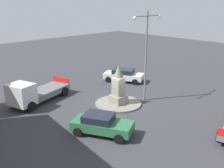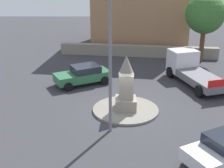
% 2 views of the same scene
% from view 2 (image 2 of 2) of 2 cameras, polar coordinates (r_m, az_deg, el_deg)
% --- Properties ---
extents(ground_plane, '(80.00, 80.00, 0.00)m').
position_cam_2_polar(ground_plane, '(18.50, 2.58, -5.06)').
color(ground_plane, '#38383D').
extents(traffic_island, '(4.01, 4.01, 0.14)m').
position_cam_2_polar(traffic_island, '(18.47, 2.58, -4.86)').
color(traffic_island, gray).
rests_on(traffic_island, ground).
extents(monument, '(1.24, 1.24, 3.35)m').
position_cam_2_polar(monument, '(17.85, 2.66, -0.32)').
color(monument, gray).
rests_on(monument, traffic_island).
extents(streetlamp, '(3.44, 0.28, 7.79)m').
position_cam_2_polar(streetlamp, '(14.58, -0.35, 7.62)').
color(streetlamp, slate).
rests_on(streetlamp, ground).
extents(car_green_passing, '(3.41, 4.41, 1.41)m').
position_cam_2_polar(car_green_passing, '(22.60, -5.46, 1.78)').
color(car_green_passing, '#2D6B42').
rests_on(car_green_passing, ground).
extents(truck_white_near_island, '(6.25, 3.72, 2.17)m').
position_cam_2_polar(truck_white_near_island, '(23.69, 14.73, 2.71)').
color(truck_white_near_island, silver).
rests_on(truck_white_near_island, ground).
extents(stone_boundary_wall, '(2.70, 15.43, 1.10)m').
position_cam_2_polar(stone_boundary_wall, '(30.15, 4.86, 6.26)').
color(stone_boundary_wall, gray).
rests_on(stone_boundary_wall, ground).
extents(tree_near_wall, '(3.51, 3.51, 6.13)m').
position_cam_2_polar(tree_near_wall, '(28.77, 17.20, 12.45)').
color(tree_near_wall, brown).
rests_on(tree_near_wall, ground).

